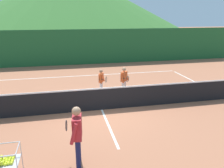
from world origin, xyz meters
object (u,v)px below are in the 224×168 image
(student_0, at_px, (101,79))
(ball_cart, at_px, (6,161))
(student_1, at_px, (124,78))
(instructor, at_px, (77,131))
(tennis_net, at_px, (102,99))

(student_0, bearing_deg, ball_cart, -119.36)
(student_0, bearing_deg, student_1, -14.73)
(instructor, height_order, student_0, instructor)
(instructor, bearing_deg, student_1, 62.76)
(tennis_net, bearing_deg, student_1, 50.26)
(instructor, bearing_deg, ball_cart, -169.39)
(instructor, relative_size, student_0, 1.33)
(tennis_net, xyz_separation_m, student_0, (0.34, 2.02, 0.25))
(instructor, height_order, student_1, instructor)
(student_0, height_order, student_1, student_1)
(student_1, bearing_deg, instructor, -117.24)
(tennis_net, height_order, student_1, student_1)
(tennis_net, bearing_deg, ball_cart, -127.72)
(tennis_net, distance_m, ball_cart, 4.75)
(tennis_net, relative_size, student_0, 9.84)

